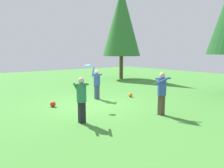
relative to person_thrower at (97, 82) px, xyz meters
The scene contains 8 objects.
ground_plane 1.56m from the person_thrower, 47.93° to the right, with size 40.00×40.00×0.00m, color #478C38.
person_thrower is the anchor object (origin of this frame).
person_catcher 3.89m from the person_thrower, 40.90° to the right, with size 0.73×0.72×1.63m.
person_bystander 4.02m from the person_thrower, ahead, with size 0.74×0.71×1.71m.
frisbee 1.93m from the person_thrower, 47.22° to the right, with size 0.37×0.37×0.06m.
ball_red 2.66m from the person_thrower, 86.14° to the right, with size 0.26×0.26×0.26m, color red.
ball_orange 2.09m from the person_thrower, 69.15° to the left, with size 0.22×0.22×0.22m, color orange.
tree_far_left 10.06m from the person_thrower, 132.25° to the left, with size 3.53×3.53×8.43m.
Camera 1 is at (8.51, -5.11, 2.48)m, focal length 33.81 mm.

